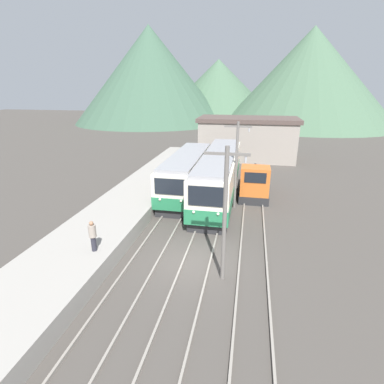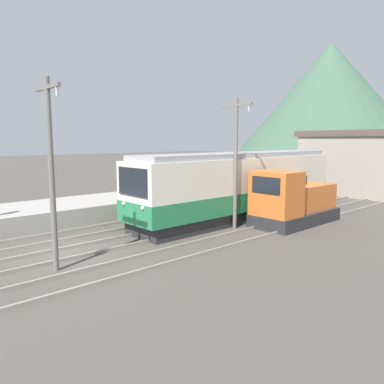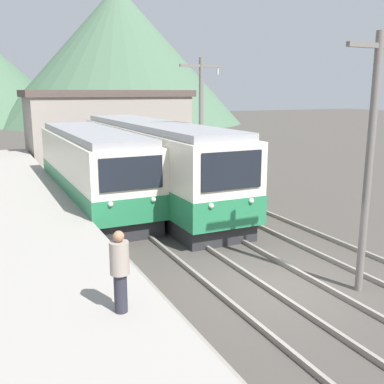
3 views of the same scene
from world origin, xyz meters
The scene contains 12 objects.
ground_plane centered at (0.00, 0.00, 0.00)m, with size 200.00×200.00×0.00m, color #47423D.
platform_left centered at (-6.25, 0.00, 0.49)m, with size 4.50×54.00×0.99m, color gray.
track_left centered at (-2.60, 0.00, 0.07)m, with size 1.54×60.00×0.14m.
track_center centered at (0.20, 0.00, 0.07)m, with size 1.54×60.00×0.14m.
track_right centered at (3.20, 0.00, 0.07)m, with size 1.54×60.00×0.14m.
commuter_train_left centered at (-2.60, 10.93, 1.67)m, with size 2.84×11.60×3.58m.
commuter_train_center centered at (0.20, 10.63, 1.79)m, with size 2.84×14.90×3.86m.
shunting_locomotive centered at (3.20, 11.54, 1.21)m, with size 2.40×5.57×3.00m.
catenary_mast_near centered at (1.71, -1.02, 3.65)m, with size 2.00×0.20×6.66m.
catenary_mast_mid centered at (1.71, 8.50, 3.65)m, with size 2.00×0.20×6.66m.
person_on_platform centered at (-4.96, -1.29, 1.89)m, with size 0.38×0.38×1.67m.
station_building centered at (2.20, 26.00, 2.70)m, with size 12.60×6.30×5.36m.
Camera 3 is at (-7.21, -9.24, 5.24)m, focal length 42.00 mm.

